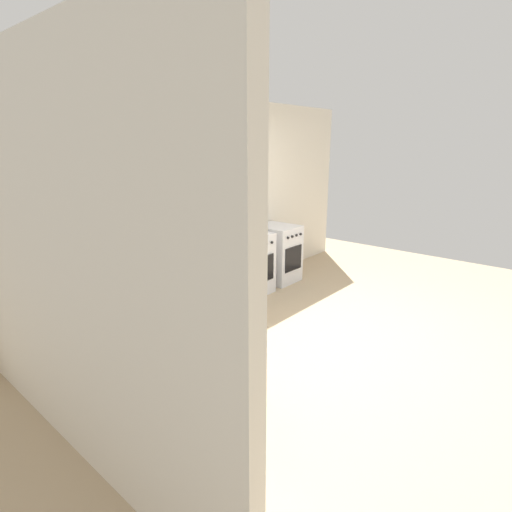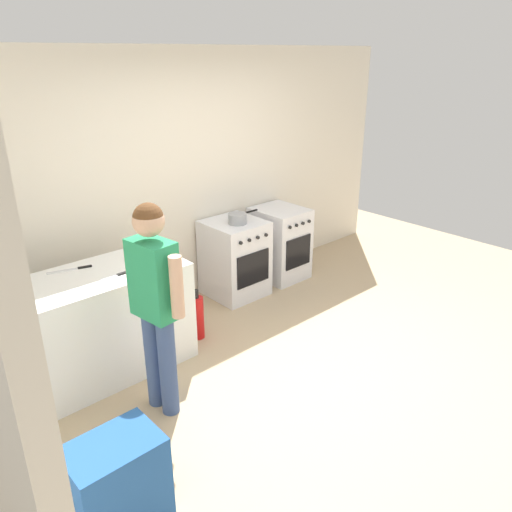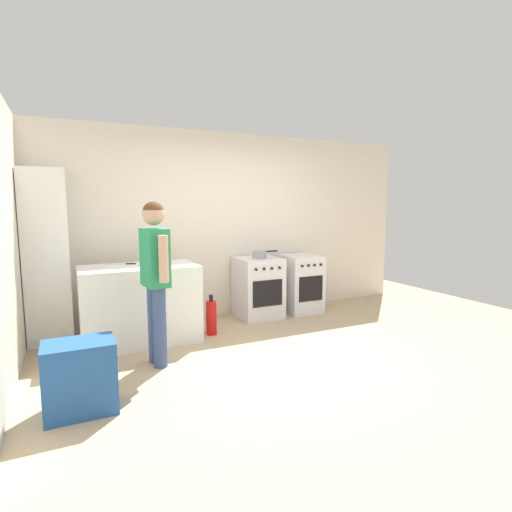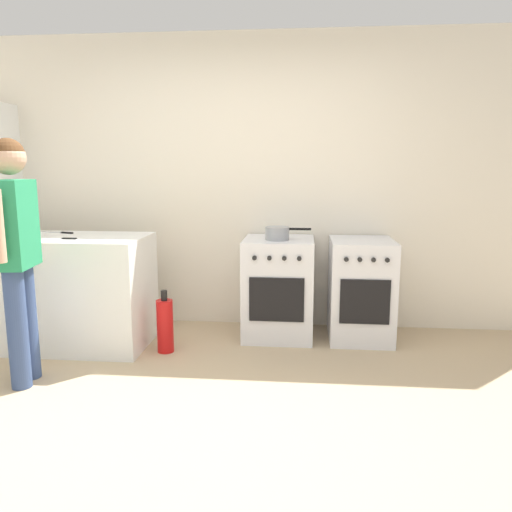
{
  "view_description": "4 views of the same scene",
  "coord_description": "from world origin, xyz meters",
  "px_view_note": "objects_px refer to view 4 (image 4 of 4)",
  "views": [
    {
      "loc": [
        -3.56,
        -1.97,
        2.03
      ],
      "look_at": [
        -0.24,
        0.89,
        0.79
      ],
      "focal_mm": 28.0,
      "sensor_mm": 36.0,
      "label": 1
    },
    {
      "loc": [
        -2.88,
        -2.33,
        2.54
      ],
      "look_at": [
        -0.12,
        0.71,
        0.85
      ],
      "focal_mm": 35.0,
      "sensor_mm": 36.0,
      "label": 2
    },
    {
      "loc": [
        -2.07,
        -3.45,
        1.6
      ],
      "look_at": [
        -0.13,
        0.64,
        1.01
      ],
      "focal_mm": 28.0,
      "sensor_mm": 36.0,
      "label": 3
    },
    {
      "loc": [
        0.55,
        -2.59,
        1.45
      ],
      "look_at": [
        0.22,
        0.95,
        0.81
      ],
      "focal_mm": 35.0,
      "sensor_mm": 36.0,
      "label": 4
    }
  ],
  "objects_px": {
    "fire_extinguisher": "(165,325)",
    "knife_bread": "(57,232)",
    "person": "(15,241)",
    "pot": "(278,233)",
    "oven_left": "(278,288)",
    "knife_utility": "(62,239)",
    "oven_right": "(361,289)"
  },
  "relations": [
    {
      "from": "knife_bread",
      "to": "fire_extinguisher",
      "type": "xyz_separation_m",
      "value": [
        0.99,
        -0.3,
        -0.69
      ]
    },
    {
      "from": "person",
      "to": "pot",
      "type": "bearing_deg",
      "value": 32.55
    },
    {
      "from": "knife_utility",
      "to": "fire_extinguisher",
      "type": "xyz_separation_m",
      "value": [
        0.77,
        0.05,
        -0.69
      ]
    },
    {
      "from": "oven_right",
      "to": "person",
      "type": "height_order",
      "value": "person"
    },
    {
      "from": "person",
      "to": "knife_utility",
      "type": "bearing_deg",
      "value": 88.41
    },
    {
      "from": "oven_left",
      "to": "person",
      "type": "relative_size",
      "value": 0.52
    },
    {
      "from": "oven_left",
      "to": "fire_extinguisher",
      "type": "xyz_separation_m",
      "value": [
        -0.87,
        -0.48,
        -0.21
      ]
    },
    {
      "from": "oven_right",
      "to": "pot",
      "type": "height_order",
      "value": "pot"
    },
    {
      "from": "oven_left",
      "to": "fire_extinguisher",
      "type": "relative_size",
      "value": 1.7
    },
    {
      "from": "oven_right",
      "to": "knife_utility",
      "type": "height_order",
      "value": "knife_utility"
    },
    {
      "from": "knife_bread",
      "to": "person",
      "type": "bearing_deg",
      "value": -78.07
    },
    {
      "from": "oven_right",
      "to": "knife_utility",
      "type": "xyz_separation_m",
      "value": [
        -2.34,
        -0.53,
        0.48
      ]
    },
    {
      "from": "knife_bread",
      "to": "fire_extinguisher",
      "type": "distance_m",
      "value": 1.24
    },
    {
      "from": "knife_bread",
      "to": "person",
      "type": "xyz_separation_m",
      "value": [
        0.2,
        -0.95,
        0.07
      ]
    },
    {
      "from": "oven_right",
      "to": "fire_extinguisher",
      "type": "distance_m",
      "value": 1.65
    },
    {
      "from": "oven_right",
      "to": "knife_bread",
      "type": "xyz_separation_m",
      "value": [
        -2.56,
        -0.17,
        0.48
      ]
    },
    {
      "from": "oven_right",
      "to": "knife_bread",
      "type": "height_order",
      "value": "knife_bread"
    },
    {
      "from": "oven_left",
      "to": "knife_utility",
      "type": "height_order",
      "value": "knife_utility"
    },
    {
      "from": "fire_extinguisher",
      "to": "knife_bread",
      "type": "bearing_deg",
      "value": 162.92
    },
    {
      "from": "person",
      "to": "fire_extinguisher",
      "type": "height_order",
      "value": "person"
    },
    {
      "from": "pot",
      "to": "fire_extinguisher",
      "type": "relative_size",
      "value": 0.76
    },
    {
      "from": "knife_utility",
      "to": "fire_extinguisher",
      "type": "bearing_deg",
      "value": 3.54
    },
    {
      "from": "pot",
      "to": "knife_utility",
      "type": "xyz_separation_m",
      "value": [
        -1.64,
        -0.46,
        -0.0
      ]
    },
    {
      "from": "oven_left",
      "to": "knife_bread",
      "type": "relative_size",
      "value": 2.47
    },
    {
      "from": "pot",
      "to": "knife_bread",
      "type": "xyz_separation_m",
      "value": [
        -1.85,
        -0.11,
        -0.0
      ]
    },
    {
      "from": "knife_bread",
      "to": "pot",
      "type": "bearing_deg",
      "value": 3.25
    },
    {
      "from": "knife_utility",
      "to": "fire_extinguisher",
      "type": "relative_size",
      "value": 0.5
    },
    {
      "from": "oven_left",
      "to": "pot",
      "type": "bearing_deg",
      "value": -96.38
    },
    {
      "from": "oven_left",
      "to": "knife_utility",
      "type": "relative_size",
      "value": 3.4
    },
    {
      "from": "person",
      "to": "fire_extinguisher",
      "type": "distance_m",
      "value": 1.27
    },
    {
      "from": "oven_right",
      "to": "pot",
      "type": "distance_m",
      "value": 0.85
    },
    {
      "from": "pot",
      "to": "knife_bread",
      "type": "distance_m",
      "value": 1.86
    }
  ]
}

